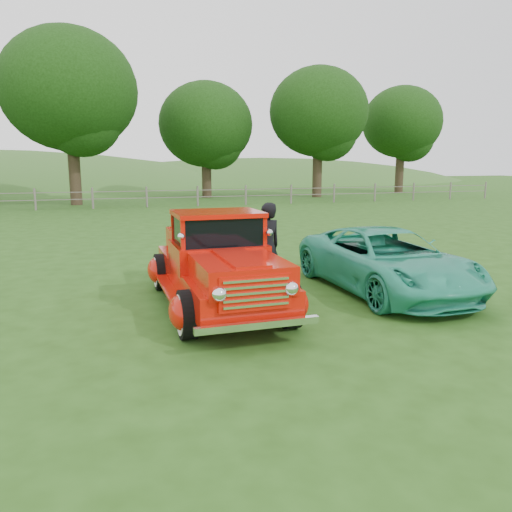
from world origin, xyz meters
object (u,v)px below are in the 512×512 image
object	(u,v)px
tree_far_east	(402,122)
teal_sedan	(386,261)
man	(267,246)
tree_near_west	(69,90)
red_pickup	(217,265)
tree_near_east	(206,125)
tree_mid_east	(319,112)

from	to	relation	value
tree_far_east	teal_sedan	xyz separation A→B (m)	(-18.99, -28.93, -5.21)
teal_sedan	man	bearing A→B (deg)	156.94
tree_near_west	man	world-z (taller)	tree_near_west
tree_far_east	red_pickup	size ratio (longest dim) A/B	1.77
tree_near_east	man	world-z (taller)	tree_near_east
red_pickup	man	world-z (taller)	man
tree_far_east	red_pickup	bearing A→B (deg)	-127.88
tree_far_east	man	bearing A→B (deg)	-127.20
tree_near_west	man	distance (m)	24.22
tree_near_west	teal_sedan	world-z (taller)	tree_near_west
red_pickup	tree_mid_east	bearing A→B (deg)	61.80
tree_mid_east	man	world-z (taller)	tree_mid_east
tree_near_east	tree_mid_east	xyz separation A→B (m)	(8.00, -2.00, 0.93)
teal_sedan	red_pickup	bearing A→B (deg)	179.88
red_pickup	man	xyz separation A→B (m)	(1.29, 0.98, 0.12)
teal_sedan	tree_near_east	bearing A→B (deg)	84.86
tree_near_west	tree_near_east	distance (m)	9.97
tree_near_east	man	distance (m)	27.69
man	tree_mid_east	bearing A→B (deg)	-135.74
tree_far_east	tree_mid_east	bearing A→B (deg)	-161.57
tree_near_east	tree_far_east	xyz separation A→B (m)	(17.00, 1.00, 0.61)
tree_near_east	teal_sedan	xyz separation A→B (m)	(-1.99, -27.93, -4.60)
tree_near_west	tree_near_east	bearing A→B (deg)	23.96
tree_far_east	red_pickup	distance (m)	37.08
tree_mid_east	man	xyz separation A→B (m)	(-12.27, -25.02, -5.26)
teal_sedan	tree_mid_east	bearing A→B (deg)	67.86
man	tree_far_east	bearing A→B (deg)	-146.82
tree_mid_east	teal_sedan	distance (m)	28.34
tree_near_east	man	size ratio (longest dim) A/B	4.57
tree_near_east	tree_far_east	size ratio (longest dim) A/B	0.94
tree_mid_east	red_pickup	distance (m)	29.80
tree_near_west	teal_sedan	xyz separation A→B (m)	(7.01, -23.93, -6.15)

